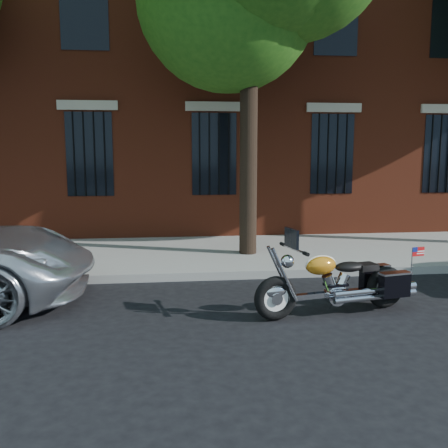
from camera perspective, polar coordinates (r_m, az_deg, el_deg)
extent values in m
plane|color=black|center=(7.72, 2.52, -8.84)|extent=(120.00, 120.00, 0.00)
cube|color=gray|center=(9.02, 1.14, -5.82)|extent=(40.00, 0.16, 0.15)
cube|color=gray|center=(10.84, -0.20, -3.40)|extent=(40.00, 3.60, 0.15)
cube|color=maroon|center=(17.78, -2.80, 20.42)|extent=(26.00, 10.00, 12.00)
cube|color=black|center=(12.45, -1.15, 7.98)|extent=(1.10, 0.14, 2.00)
cube|color=#B2A893|center=(12.47, -1.16, 13.27)|extent=(1.40, 0.20, 0.22)
cube|color=black|center=(12.88, -1.20, 23.28)|extent=(1.10, 0.14, 2.00)
cylinder|color=black|center=(12.37, -1.12, 7.97)|extent=(0.04, 0.04, 2.00)
cylinder|color=black|center=(10.32, 2.82, 9.55)|extent=(0.36, 0.36, 5.00)
torus|color=black|center=(6.84, 5.91, -8.43)|extent=(0.63, 0.26, 0.62)
torus|color=black|center=(7.70, 17.96, -6.88)|extent=(0.63, 0.26, 0.62)
cylinder|color=white|center=(6.84, 5.91, -8.43)|extent=(0.46, 0.15, 0.46)
cylinder|color=white|center=(7.70, 17.96, -6.88)|extent=(0.46, 0.15, 0.46)
ellipsoid|color=white|center=(6.81, 5.92, -7.69)|extent=(0.34, 0.18, 0.18)
ellipsoid|color=orange|center=(7.67, 18.00, -6.08)|extent=(0.34, 0.19, 0.18)
cube|color=white|center=(7.23, 12.30, -7.79)|extent=(1.37, 0.37, 0.07)
cylinder|color=white|center=(7.26, 12.61, -7.89)|extent=(0.32, 0.22, 0.29)
cylinder|color=white|center=(7.37, 16.39, -7.71)|extent=(1.14, 0.32, 0.08)
ellipsoid|color=orange|center=(7.03, 10.98, -4.66)|extent=(0.50, 0.35, 0.26)
ellipsoid|color=black|center=(7.27, 14.15, -4.76)|extent=(0.49, 0.35, 0.14)
cube|color=black|center=(7.85, 16.79, -5.78)|extent=(0.46, 0.24, 0.35)
cube|color=black|center=(7.48, 18.92, -6.58)|extent=(0.46, 0.24, 0.35)
cylinder|color=white|center=(6.78, 7.98, -2.82)|extent=(0.18, 0.71, 0.03)
sphere|color=white|center=(6.78, 7.26, -4.25)|extent=(0.22, 0.22, 0.18)
cube|color=black|center=(6.74, 7.73, -1.61)|extent=(0.11, 0.37, 0.26)
cube|color=red|center=(7.56, 21.31, -2.96)|extent=(0.20, 0.06, 0.13)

